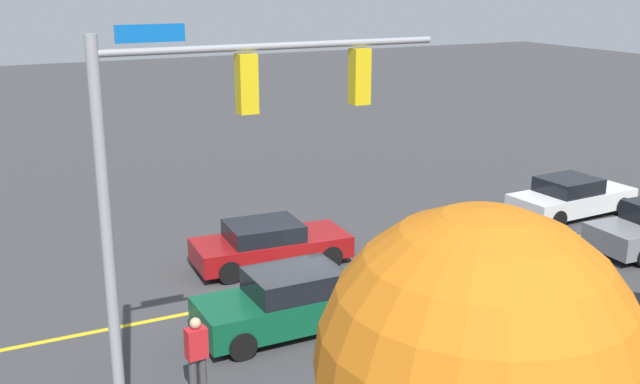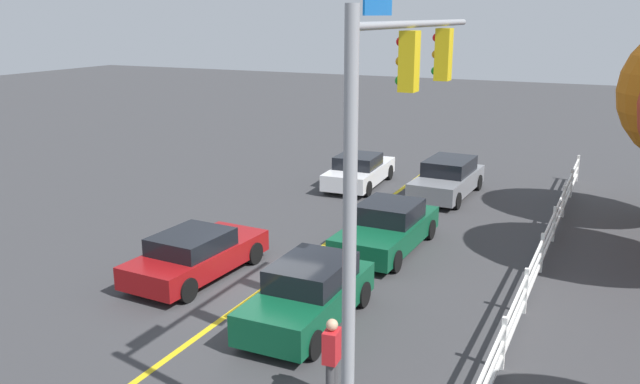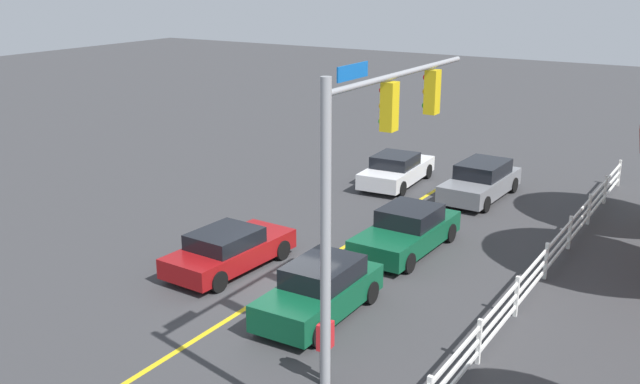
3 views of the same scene
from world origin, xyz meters
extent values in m
plane|color=#38383A|center=(0.00, 0.00, 0.00)|extent=(120.00, 120.00, 0.00)
cube|color=gold|center=(-4.00, 0.00, 0.00)|extent=(28.00, 0.16, 0.01)
cylinder|color=gray|center=(5.60, 4.81, 3.57)|extent=(0.20, 0.20, 7.14)
cylinder|color=gray|center=(2.54, 4.81, 6.84)|extent=(6.11, 0.12, 0.12)
cube|color=#0C59B2|center=(4.70, 4.83, 7.12)|extent=(1.10, 0.03, 0.28)
cube|color=gold|center=(3.12, 4.81, 6.24)|extent=(0.32, 0.28, 1.00)
sphere|color=red|center=(3.12, 4.66, 6.56)|extent=(0.17, 0.17, 0.17)
sphere|color=orange|center=(3.12, 4.66, 6.24)|extent=(0.17, 0.17, 0.17)
sphere|color=#148C19|center=(3.12, 4.66, 5.92)|extent=(0.17, 0.17, 0.17)
cube|color=gold|center=(0.95, 4.81, 6.24)|extent=(0.32, 0.28, 1.00)
sphere|color=red|center=(0.95, 4.66, 6.56)|extent=(0.17, 0.17, 0.17)
sphere|color=orange|center=(0.95, 4.66, 6.24)|extent=(0.17, 0.17, 0.17)
sphere|color=#148C19|center=(0.95, 4.66, 5.92)|extent=(0.17, 0.17, 0.17)
cube|color=maroon|center=(-0.14, -2.10, 0.52)|extent=(4.50, 2.05, 0.61)
cube|color=black|center=(0.08, -2.11, 1.06)|extent=(2.12, 1.74, 0.47)
cylinder|color=black|center=(-1.68, -2.86, 0.32)|extent=(0.65, 0.25, 0.64)
cylinder|color=black|center=(-1.59, -1.17, 0.32)|extent=(0.65, 0.25, 0.64)
cylinder|color=black|center=(1.31, -3.03, 0.32)|extent=(0.65, 0.25, 0.64)
cylinder|color=black|center=(1.40, -1.34, 0.32)|extent=(0.65, 0.25, 0.64)
cube|color=silver|center=(-11.26, -1.80, 0.54)|extent=(4.62, 2.06, 0.64)
cube|color=black|center=(-11.03, -1.78, 1.12)|extent=(1.95, 1.73, 0.51)
cylinder|color=black|center=(-12.74, -2.73, 0.32)|extent=(0.65, 0.26, 0.64)
cylinder|color=black|center=(-12.84, -1.05, 0.32)|extent=(0.65, 0.26, 0.64)
cylinder|color=black|center=(-9.68, -2.55, 0.32)|extent=(0.65, 0.26, 0.64)
cylinder|color=black|center=(-9.78, -0.87, 0.32)|extent=(0.65, 0.26, 0.64)
cube|color=slate|center=(-11.17, 1.97, 0.57)|extent=(4.66, 1.97, 0.69)
cube|color=black|center=(-11.40, 1.98, 1.20)|extent=(2.43, 1.71, 0.57)
cylinder|color=black|center=(-9.58, 2.76, 0.32)|extent=(0.65, 0.24, 0.64)
cylinder|color=black|center=(-9.64, 1.07, 0.32)|extent=(0.65, 0.24, 0.64)
cylinder|color=black|center=(-12.70, 2.87, 0.32)|extent=(0.65, 0.24, 0.64)
cylinder|color=black|center=(-12.77, 1.18, 0.32)|extent=(0.65, 0.24, 0.64)
cube|color=#0C4C2D|center=(-4.33, 1.90, 0.56)|extent=(4.70, 1.97, 0.68)
cube|color=black|center=(-4.56, 1.90, 1.17)|extent=(1.94, 1.72, 0.56)
cylinder|color=black|center=(-2.72, 2.73, 0.32)|extent=(0.65, 0.24, 0.64)
cylinder|color=black|center=(-2.77, 0.99, 0.32)|extent=(0.65, 0.24, 0.64)
cylinder|color=black|center=(-5.89, 2.81, 0.32)|extent=(0.65, 0.24, 0.64)
cylinder|color=black|center=(-5.93, 1.07, 0.32)|extent=(0.65, 0.24, 0.64)
cube|color=#0C4C2D|center=(1.19, 1.95, 0.58)|extent=(4.18, 1.74, 0.72)
cube|color=black|center=(0.98, 1.95, 1.21)|extent=(2.12, 1.56, 0.54)
cylinder|color=black|center=(2.60, 2.76, 0.32)|extent=(0.64, 0.22, 0.64)
cylinder|color=black|center=(2.61, 1.16, 0.32)|extent=(0.64, 0.22, 0.64)
cylinder|color=black|center=(-0.23, 2.74, 0.32)|extent=(0.64, 0.22, 0.64)
cylinder|color=black|center=(-0.22, 1.14, 0.32)|extent=(0.64, 0.22, 0.64)
cylinder|color=#3F3F42|center=(3.81, 3.78, 0.42)|extent=(0.16, 0.16, 0.85)
cylinder|color=#3F3F42|center=(4.01, 3.80, 0.42)|extent=(0.16, 0.16, 0.85)
cube|color=red|center=(3.91, 3.79, 1.16)|extent=(0.42, 0.30, 0.62)
sphere|color=tan|center=(3.91, 3.79, 1.58)|extent=(0.22, 0.22, 0.22)
cube|color=white|center=(-16.00, 6.42, 0.57)|extent=(0.10, 0.10, 1.15)
cube|color=white|center=(-13.11, 6.42, 0.57)|extent=(0.10, 0.10, 1.15)
cube|color=white|center=(-10.22, 6.42, 0.57)|extent=(0.10, 0.10, 1.15)
cube|color=white|center=(-7.33, 6.42, 0.57)|extent=(0.10, 0.10, 1.15)
cube|color=white|center=(-4.44, 6.42, 0.57)|extent=(0.10, 0.10, 1.15)
cube|color=white|center=(-1.56, 6.42, 0.57)|extent=(0.10, 0.10, 1.15)
cube|color=white|center=(1.33, 6.42, 0.57)|extent=(0.10, 0.10, 1.15)
cube|color=white|center=(-3.00, 6.42, 0.95)|extent=(26.00, 0.06, 0.09)
cube|color=white|center=(-3.00, 6.42, 0.60)|extent=(26.00, 0.06, 0.09)
cube|color=white|center=(-3.00, 6.42, 0.28)|extent=(26.00, 0.06, 0.09)
camera|label=1|loc=(7.64, 16.64, 7.95)|focal=42.33mm
camera|label=2|loc=(13.81, 8.24, 6.99)|focal=37.03mm
camera|label=3|loc=(16.22, 11.24, 8.86)|focal=40.84mm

